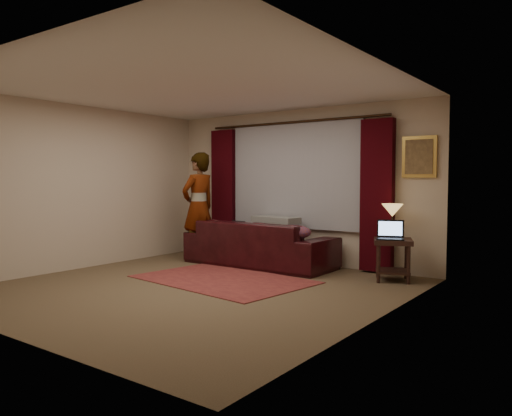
% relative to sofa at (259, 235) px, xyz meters
% --- Properties ---
extents(floor, '(5.00, 5.00, 0.01)m').
position_rel_sofa_xyz_m(floor, '(0.33, -1.88, -0.52)').
color(floor, brown).
rests_on(floor, ground).
extents(ceiling, '(5.00, 5.00, 0.02)m').
position_rel_sofa_xyz_m(ceiling, '(0.33, -1.88, 2.09)').
color(ceiling, silver).
rests_on(ceiling, ground).
extents(wall_back, '(5.00, 0.02, 2.60)m').
position_rel_sofa_xyz_m(wall_back, '(0.33, 0.62, 0.79)').
color(wall_back, beige).
rests_on(wall_back, ground).
extents(wall_front, '(5.00, 0.02, 2.60)m').
position_rel_sofa_xyz_m(wall_front, '(0.33, -4.38, 0.79)').
color(wall_front, beige).
rests_on(wall_front, ground).
extents(wall_left, '(0.02, 5.00, 2.60)m').
position_rel_sofa_xyz_m(wall_left, '(-2.17, -1.88, 0.79)').
color(wall_left, beige).
rests_on(wall_left, ground).
extents(wall_right, '(0.02, 5.00, 2.60)m').
position_rel_sofa_xyz_m(wall_right, '(2.83, -1.88, 0.79)').
color(wall_right, beige).
rests_on(wall_right, ground).
extents(sheer_curtain, '(2.50, 0.05, 1.80)m').
position_rel_sofa_xyz_m(sheer_curtain, '(0.33, 0.56, 0.99)').
color(sheer_curtain, '#9999A1').
rests_on(sheer_curtain, wall_back).
extents(drape_left, '(0.50, 0.14, 2.30)m').
position_rel_sofa_xyz_m(drape_left, '(-1.17, 0.51, 0.67)').
color(drape_left, black).
rests_on(drape_left, floor).
extents(drape_right, '(0.50, 0.14, 2.30)m').
position_rel_sofa_xyz_m(drape_right, '(1.83, 0.51, 0.67)').
color(drape_right, black).
rests_on(drape_right, floor).
extents(curtain_rod, '(0.04, 0.04, 3.40)m').
position_rel_sofa_xyz_m(curtain_rod, '(0.33, 0.51, 1.87)').
color(curtain_rod, black).
rests_on(curtain_rod, wall_back).
extents(picture_frame, '(0.50, 0.04, 0.60)m').
position_rel_sofa_xyz_m(picture_frame, '(2.43, 0.59, 1.24)').
color(picture_frame, gold).
rests_on(picture_frame, wall_back).
extents(sofa, '(2.54, 1.11, 1.02)m').
position_rel_sofa_xyz_m(sofa, '(0.00, 0.00, 0.00)').
color(sofa, black).
rests_on(sofa, floor).
extents(throw_blanket, '(0.89, 0.46, 0.10)m').
position_rel_sofa_xyz_m(throw_blanket, '(0.14, 0.27, 0.51)').
color(throw_blanket, gray).
rests_on(throw_blanket, sofa).
extents(clothing_pile, '(0.56, 0.47, 0.21)m').
position_rel_sofa_xyz_m(clothing_pile, '(0.82, -0.20, 0.10)').
color(clothing_pile, brown).
rests_on(clothing_pile, sofa).
extents(laptop_sofa, '(0.31, 0.34, 0.21)m').
position_rel_sofa_xyz_m(laptop_sofa, '(-0.38, -0.21, 0.11)').
color(laptop_sofa, black).
rests_on(laptop_sofa, sofa).
extents(area_rug, '(2.58, 1.88, 0.01)m').
position_rel_sofa_xyz_m(area_rug, '(0.27, -1.26, -0.51)').
color(area_rug, maroon).
rests_on(area_rug, floor).
extents(end_table, '(0.68, 0.68, 0.59)m').
position_rel_sofa_xyz_m(end_table, '(2.24, 0.09, -0.22)').
color(end_table, black).
rests_on(end_table, floor).
extents(tiffany_lamp, '(0.33, 0.33, 0.48)m').
position_rel_sofa_xyz_m(tiffany_lamp, '(2.17, 0.23, 0.32)').
color(tiffany_lamp, olive).
rests_on(tiffany_lamp, end_table).
extents(laptop_table, '(0.48, 0.50, 0.27)m').
position_rel_sofa_xyz_m(laptop_table, '(2.24, -0.02, 0.21)').
color(laptop_table, black).
rests_on(laptop_table, end_table).
extents(person, '(0.61, 0.61, 1.89)m').
position_rel_sofa_xyz_m(person, '(-1.14, -0.23, 0.43)').
color(person, gray).
rests_on(person, floor).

